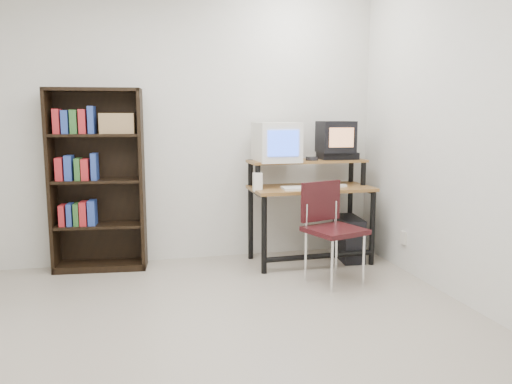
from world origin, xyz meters
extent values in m
cube|color=#A69B89|center=(0.00, 0.00, -0.01)|extent=(4.00, 4.00, 0.01)
cube|color=beige|center=(0.00, 2.00, 1.30)|extent=(4.00, 0.01, 2.60)
cube|color=beige|center=(0.00, -2.00, 1.30)|extent=(4.00, 0.01, 2.60)
cube|color=beige|center=(2.00, 0.00, 1.30)|extent=(0.01, 4.00, 2.60)
cube|color=brown|center=(1.25, 1.60, 0.72)|extent=(1.15, 0.59, 0.03)
cube|color=brown|center=(1.25, 1.71, 0.97)|extent=(1.15, 0.36, 0.02)
cylinder|color=black|center=(0.72, 1.34, 0.36)|extent=(0.05, 0.05, 0.72)
cylinder|color=black|center=(1.79, 1.36, 0.36)|extent=(0.05, 0.05, 0.72)
cylinder|color=black|center=(0.71, 1.84, 0.49)|extent=(0.05, 0.05, 0.98)
cylinder|color=black|center=(1.78, 1.86, 0.49)|extent=(0.05, 0.05, 0.98)
cylinder|color=black|center=(1.25, 1.35, 0.12)|extent=(1.06, 0.07, 0.05)
cube|color=silver|center=(0.94, 1.71, 1.16)|extent=(0.41, 0.41, 0.37)
cube|color=blue|center=(0.95, 1.51, 1.16)|extent=(0.29, 0.02, 0.24)
cube|color=black|center=(1.57, 1.73, 1.01)|extent=(0.38, 0.28, 0.08)
cube|color=black|center=(1.54, 1.71, 1.20)|extent=(0.34, 0.33, 0.30)
cube|color=tan|center=(1.53, 1.55, 1.20)|extent=(0.24, 0.02, 0.18)
cylinder|color=#26262B|center=(1.27, 1.64, 0.99)|extent=(0.14, 0.14, 0.05)
cube|color=silver|center=(1.17, 1.47, 0.74)|extent=(0.49, 0.25, 0.03)
cube|color=black|center=(1.53, 1.51, 0.72)|extent=(0.23, 0.20, 0.01)
cube|color=white|center=(1.52, 1.51, 0.74)|extent=(0.11, 0.08, 0.03)
cube|color=silver|center=(0.71, 1.54, 0.80)|extent=(0.08, 0.08, 0.17)
cube|color=black|center=(1.65, 1.59, 0.21)|extent=(0.25, 0.47, 0.42)
cube|color=black|center=(1.24, 0.96, 0.45)|extent=(0.53, 0.53, 0.04)
cube|color=black|center=(1.18, 1.14, 0.68)|extent=(0.39, 0.16, 0.34)
cylinder|color=silver|center=(1.13, 0.74, 0.22)|extent=(0.02, 0.02, 0.43)
cylinder|color=silver|center=(1.45, 0.85, 0.22)|extent=(0.02, 0.02, 0.43)
cylinder|color=silver|center=(1.02, 1.07, 0.22)|extent=(0.02, 0.02, 0.43)
cylinder|color=silver|center=(1.34, 1.17, 0.22)|extent=(0.02, 0.02, 0.43)
cube|color=black|center=(-1.10, 1.87, 0.82)|extent=(0.06, 0.28, 1.64)
cube|color=black|center=(-0.31, 1.79, 0.82)|extent=(0.06, 0.28, 1.64)
cube|color=black|center=(-0.69, 1.96, 0.82)|extent=(0.82, 0.11, 1.64)
cube|color=black|center=(-0.71, 1.83, 1.63)|extent=(0.85, 0.36, 0.03)
cube|color=black|center=(-0.71, 1.83, 0.03)|extent=(0.85, 0.36, 0.06)
cube|color=black|center=(-0.71, 1.83, 0.41)|extent=(0.78, 0.33, 0.03)
cube|color=black|center=(-0.71, 1.83, 0.82)|extent=(0.78, 0.33, 0.02)
cube|color=black|center=(-0.71, 1.83, 1.23)|extent=(0.78, 0.33, 0.02)
cube|color=olive|center=(-0.51, 1.81, 1.34)|extent=(0.32, 0.23, 0.18)
cube|color=beige|center=(1.99, 1.15, 0.30)|extent=(0.02, 0.08, 0.12)
camera|label=1|loc=(-0.37, -2.84, 1.40)|focal=35.00mm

